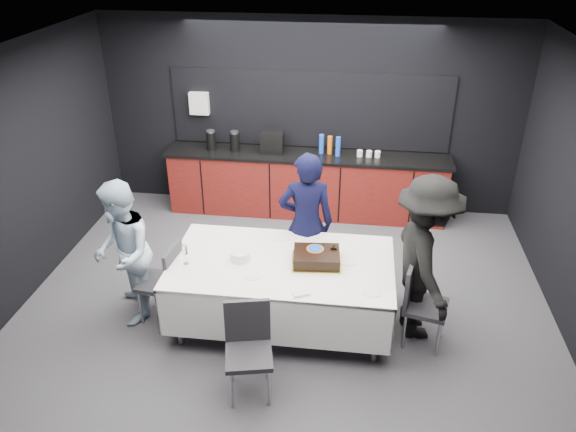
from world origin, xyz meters
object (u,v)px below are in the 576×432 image
object	(u,v)px
chair_left	(166,277)
chair_near	(248,342)
champagne_flute	(185,251)
person_right	(424,259)
cake_assembly	(317,257)
plate_stack	(240,255)
chair_right	(419,298)
person_center	(306,224)
party_table	(282,272)
person_left	(123,253)

from	to	relation	value
chair_left	chair_near	bearing A→B (deg)	-40.10
chair_left	chair_near	distance (m)	1.41
champagne_flute	person_right	world-z (taller)	person_right
chair_near	person_right	bearing A→B (deg)	33.03
cake_assembly	plate_stack	size ratio (longest dim) A/B	2.62
cake_assembly	chair_right	world-z (taller)	cake_assembly
person_center	chair_near	bearing A→B (deg)	69.35
champagne_flute	person_center	distance (m)	1.44
cake_assembly	champagne_flute	world-z (taller)	champagne_flute
champagne_flute	party_table	bearing A→B (deg)	9.85
chair_left	party_table	bearing A→B (deg)	4.44
party_table	person_left	world-z (taller)	person_left
party_table	champagne_flute	distance (m)	1.03
person_right	chair_left	bearing A→B (deg)	80.53
cake_assembly	person_right	xyz separation A→B (m)	(1.09, 0.02, 0.05)
party_table	chair_right	xyz separation A→B (m)	(1.42, -0.12, -0.11)
plate_stack	person_center	distance (m)	0.94
plate_stack	chair_right	world-z (taller)	chair_right
party_table	champagne_flute	xyz separation A→B (m)	(-0.98, -0.17, 0.30)
plate_stack	person_left	size ratio (longest dim) A/B	0.13
chair_left	chair_right	distance (m)	2.67
party_table	chair_right	bearing A→B (deg)	-4.98
person_center	plate_stack	bearing A→B (deg)	39.68
chair_near	person_center	world-z (taller)	person_center
party_table	plate_stack	distance (m)	0.48
chair_near	champagne_flute	bearing A→B (deg)	134.02
cake_assembly	chair_left	size ratio (longest dim) A/B	0.59
champagne_flute	chair_near	xyz separation A→B (m)	(0.81, -0.84, -0.40)
plate_stack	chair_left	bearing A→B (deg)	-174.55
party_table	plate_stack	size ratio (longest dim) A/B	11.18
plate_stack	person_center	size ratio (longest dim) A/B	0.12
party_table	chair_near	size ratio (longest dim) A/B	2.51
party_table	champagne_flute	size ratio (longest dim) A/B	10.36
chair_right	chair_near	distance (m)	1.82
cake_assembly	party_table	bearing A→B (deg)	-175.44
plate_stack	chair_right	bearing A→B (deg)	-3.22
chair_near	person_left	world-z (taller)	person_left
champagne_flute	person_center	bearing A→B (deg)	36.29
chair_right	person_center	size ratio (longest dim) A/B	0.53
cake_assembly	champagne_flute	distance (m)	1.35
party_table	plate_stack	xyz separation A→B (m)	(-0.44, -0.02, 0.19)
cake_assembly	person_right	size ratio (longest dim) A/B	0.30
chair_right	person_center	distance (m)	1.52
plate_stack	chair_right	size ratio (longest dim) A/B	0.22
plate_stack	person_center	world-z (taller)	person_center
party_table	person_left	xyz separation A→B (m)	(-1.68, -0.11, 0.17)
cake_assembly	person_center	xyz separation A→B (m)	(-0.18, 0.65, 0.02)
chair_near	person_center	size ratio (longest dim) A/B	0.53
chair_left	champagne_flute	bearing A→B (deg)	-15.00
person_left	person_right	xyz separation A→B (m)	(3.13, 0.16, 0.09)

